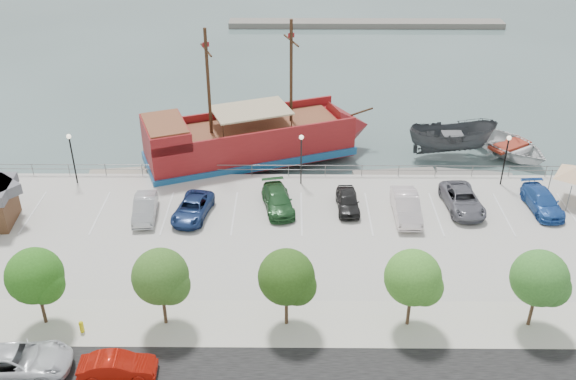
{
  "coord_description": "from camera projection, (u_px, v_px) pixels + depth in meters",
  "views": [
    {
      "loc": [
        -0.7,
        -38.27,
        25.41
      ],
      "look_at": [
        -1.0,
        2.0,
        2.0
      ],
      "focal_mm": 40.0,
      "sensor_mm": 36.0,
      "label": 1
    }
  ],
  "objects": [
    {
      "name": "tree_d",
      "position": [
        289.0,
        279.0,
        35.49
      ],
      "size": [
        3.3,
        3.2,
        5.0
      ],
      "color": "#473321",
      "rests_on": "sidewalk"
    },
    {
      "name": "parked_car_g",
      "position": [
        462.0,
        200.0,
        47.82
      ],
      "size": [
        2.81,
        5.42,
        1.46
      ],
      "primitive_type": "imported",
      "rotation": [
        0.0,
        0.0,
        0.08
      ],
      "color": "slate",
      "rests_on": "land_slab"
    },
    {
      "name": "street_van",
      "position": [
        15.0,
        362.0,
        33.47
      ],
      "size": [
        6.07,
        3.14,
        1.64
      ],
      "primitive_type": "imported",
      "rotation": [
        0.0,
        0.0,
        1.65
      ],
      "color": "silver",
      "rests_on": "street"
    },
    {
      "name": "street_sedan",
      "position": [
        117.0,
        367.0,
        33.38
      ],
      "size": [
        4.1,
        1.63,
        1.33
      ],
      "primitive_type": "imported",
      "rotation": [
        0.0,
        0.0,
        1.63
      ],
      "color": "#B01408",
      "rests_on": "street"
    },
    {
      "name": "lamp_post_right",
      "position": [
        507.0,
        151.0,
        49.89
      ],
      "size": [
        0.36,
        0.36,
        4.28
      ],
      "color": "black",
      "rests_on": "land_slab"
    },
    {
      "name": "parked_car_d",
      "position": [
        278.0,
        200.0,
        47.83
      ],
      "size": [
        2.91,
        5.18,
        1.42
      ],
      "primitive_type": "imported",
      "rotation": [
        0.0,
        0.0,
        0.2
      ],
      "color": "#225128",
      "rests_on": "land_slab"
    },
    {
      "name": "tree_e",
      "position": [
        415.0,
        280.0,
        35.44
      ],
      "size": [
        3.3,
        3.2,
        5.0
      ],
      "color": "#473321",
      "rests_on": "sidewalk"
    },
    {
      "name": "lamp_post_mid",
      "position": [
        301.0,
        151.0,
        49.99
      ],
      "size": [
        0.36,
        0.36,
        4.28
      ],
      "color": "black",
      "rests_on": "land_slab"
    },
    {
      "name": "pirate_ship",
      "position": [
        266.0,
        140.0,
        55.77
      ],
      "size": [
        20.93,
        12.33,
        13.01
      ],
      "rotation": [
        0.0,
        0.0,
        0.36
      ],
      "color": "maroon",
      "rests_on": "ground"
    },
    {
      "name": "fire_hydrant",
      "position": [
        81.0,
        326.0,
        36.38
      ],
      "size": [
        0.27,
        0.27,
        0.79
      ],
      "rotation": [
        0.0,
        0.0,
        -0.39
      ],
      "color": "yellow",
      "rests_on": "sidewalk"
    },
    {
      "name": "parked_car_h",
      "position": [
        543.0,
        201.0,
        47.71
      ],
      "size": [
        2.34,
        5.01,
        1.41
      ],
      "primitive_type": "imported",
      "rotation": [
        0.0,
        0.0,
        0.07
      ],
      "color": "#2351A3",
      "rests_on": "land_slab"
    },
    {
      "name": "seawall_railing",
      "position": [
        301.0,
        170.0,
        52.33
      ],
      "size": [
        50.0,
        0.06,
        1.0
      ],
      "color": "slate",
      "rests_on": "land_slab"
    },
    {
      "name": "patrol_boat",
      "position": [
        452.0,
        141.0,
        57.07
      ],
      "size": [
        8.0,
        3.45,
        3.03
      ],
      "primitive_type": "imported",
      "rotation": [
        0.0,
        0.0,
        1.64
      ],
      "color": "#404347",
      "rests_on": "ground"
    },
    {
      "name": "sidewalk",
      "position": [
        304.0,
        323.0,
        37.19
      ],
      "size": [
        100.0,
        4.0,
        0.05
      ],
      "primitive_type": "cube",
      "color": "beige",
      "rests_on": "land_slab"
    },
    {
      "name": "speedboat",
      "position": [
        509.0,
        148.0,
        57.41
      ],
      "size": [
        8.82,
        9.46,
        1.6
      ],
      "primitive_type": "imported",
      "rotation": [
        0.0,
        0.0,
        0.58
      ],
      "color": "silver",
      "rests_on": "ground"
    },
    {
      "name": "parked_car_f",
      "position": [
        406.0,
        207.0,
        46.81
      ],
      "size": [
        1.77,
        5.06,
        1.67
      ],
      "primitive_type": "imported",
      "rotation": [
        0.0,
        0.0,
        0.0
      ],
      "color": "silver",
      "rests_on": "land_slab"
    },
    {
      "name": "ground",
      "position": [
        302.0,
        240.0,
        46.35
      ],
      "size": [
        160.0,
        160.0,
        0.0
      ],
      "primitive_type": "plane",
      "color": "#3F5451"
    },
    {
      "name": "tree_b",
      "position": [
        37.0,
        278.0,
        35.58
      ],
      "size": [
        3.3,
        3.2,
        5.0
      ],
      "color": "#473321",
      "rests_on": "sidewalk"
    },
    {
      "name": "parked_car_c",
      "position": [
        193.0,
        208.0,
        46.92
      ],
      "size": [
        3.02,
        5.11,
        1.33
      ],
      "primitive_type": "imported",
      "rotation": [
        0.0,
        0.0,
        -0.18
      ],
      "color": "navy",
      "rests_on": "land_slab"
    },
    {
      "name": "far_shore",
      "position": [
        366.0,
        24.0,
        93.63
      ],
      "size": [
        40.0,
        3.0,
        0.8
      ],
      "primitive_type": "cube",
      "color": "slate",
      "rests_on": "ground"
    },
    {
      "name": "dock_mid",
      "position": [
        395.0,
        176.0,
        54.15
      ],
      "size": [
        7.22,
        2.76,
        0.4
      ],
      "primitive_type": "cube",
      "rotation": [
        0.0,
        0.0,
        0.11
      ],
      "color": "gray",
      "rests_on": "ground"
    },
    {
      "name": "lamp_post_left",
      "position": [
        71.0,
        150.0,
        50.11
      ],
      "size": [
        0.36,
        0.36,
        4.28
      ],
      "color": "black",
      "rests_on": "land_slab"
    },
    {
      "name": "dock_east",
      "position": [
        475.0,
        177.0,
        54.12
      ],
      "size": [
        6.5,
        2.76,
        0.36
      ],
      "primitive_type": "cube",
      "rotation": [
        0.0,
        0.0,
        -0.16
      ],
      "color": "gray",
      "rests_on": "ground"
    },
    {
      "name": "tree_c",
      "position": [
        163.0,
        279.0,
        35.53
      ],
      "size": [
        3.3,
        3.2,
        5.0
      ],
      "color": "#473321",
      "rests_on": "sidewalk"
    },
    {
      "name": "tree_f",
      "position": [
        542.0,
        280.0,
        35.4
      ],
      "size": [
        3.3,
        3.2,
        5.0
      ],
      "color": "#473321",
      "rests_on": "sidewalk"
    },
    {
      "name": "parked_car_e",
      "position": [
        348.0,
        201.0,
        47.79
      ],
      "size": [
        1.72,
        4.04,
        1.36
      ],
      "primitive_type": "imported",
      "rotation": [
        0.0,
        0.0,
        0.03
      ],
      "color": "black",
      "rests_on": "land_slab"
    },
    {
      "name": "dock_west",
      "position": [
        135.0,
        175.0,
        54.29
      ],
      "size": [
        7.87,
        3.23,
        0.44
      ],
      "primitive_type": "cube",
      "rotation": [
        0.0,
        0.0,
        0.14
      ],
      "color": "gray",
      "rests_on": "ground"
    },
    {
      "name": "parked_car_b",
      "position": [
        145.0,
        208.0,
        46.85
      ],
      "size": [
        1.95,
        4.52,
        1.45
      ],
      "primitive_type": "imported",
      "rotation": [
        0.0,
        0.0,
        0.1
      ],
      "color": "#A9ABAE",
      "rests_on": "land_slab"
    }
  ]
}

